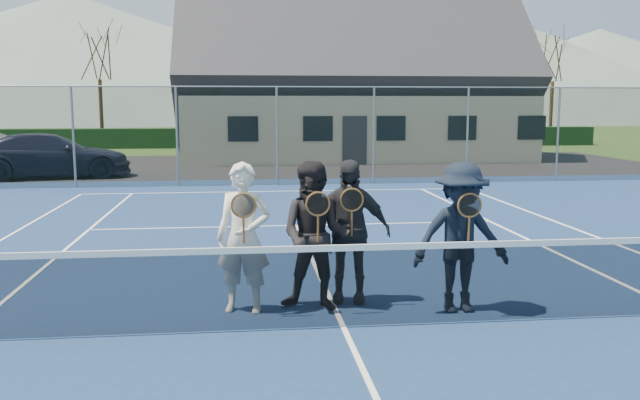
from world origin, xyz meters
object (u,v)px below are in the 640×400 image
object	(u,v)px
player_b	(315,236)
player_c	(348,231)
player_d	(461,238)
player_a	(244,238)
tennis_net	(344,282)
car_c	(51,156)
clubhouse	(351,71)

from	to	relation	value
player_b	player_c	xyz separation A→B (m)	(0.44, 0.29, 0.00)
player_c	player_d	bearing A→B (deg)	-24.95
player_a	player_d	world-z (taller)	same
player_a	tennis_net	bearing A→B (deg)	-34.30
car_c	player_b	bearing A→B (deg)	-165.11
player_d	player_c	bearing A→B (deg)	155.05
player_b	player_c	distance (m)	0.53
tennis_net	car_c	bearing A→B (deg)	114.35
player_a	player_d	distance (m)	2.58
tennis_net	player_b	distance (m)	0.87
car_c	player_d	xyz separation A→B (m)	(8.95, -16.05, 0.17)
player_b	clubhouse	bearing A→B (deg)	79.68
clubhouse	player_a	bearing A→B (deg)	-102.35
player_d	player_a	bearing A→B (deg)	173.42
car_c	tennis_net	world-z (taller)	car_c
car_c	player_a	distance (m)	17.00
clubhouse	player_a	xyz separation A→B (m)	(-5.09, -23.25, -3.07)
player_b	player_c	size ratio (longest dim) A/B	1.00
player_a	player_b	size ratio (longest dim) A/B	1.00
clubhouse	player_c	size ratio (longest dim) A/B	8.67
car_c	player_a	xyz separation A→B (m)	(6.38, -15.76, 0.17)
car_c	player_a	size ratio (longest dim) A/B	2.88
player_c	player_b	bearing A→B (deg)	-147.23
player_a	player_b	distance (m)	0.86
player_c	player_d	size ratio (longest dim) A/B	1.00
tennis_net	player_c	world-z (taller)	player_c
tennis_net	player_a	xyz separation A→B (m)	(-1.09, 0.74, 0.38)
player_b	tennis_net	bearing A→B (deg)	-72.89
clubhouse	player_b	world-z (taller)	clubhouse
tennis_net	player_c	xyz separation A→B (m)	(0.21, 1.04, 0.38)
clubhouse	player_a	size ratio (longest dim) A/B	8.67
tennis_net	player_a	bearing A→B (deg)	145.70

